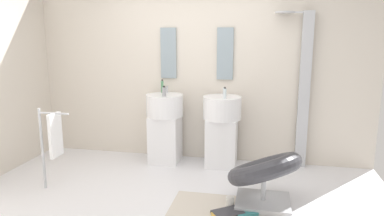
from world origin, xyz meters
name	(u,v)px	position (x,y,z in m)	size (l,w,h in m)	color
ground_plane	(167,210)	(0.00, 0.00, -0.02)	(4.80, 3.60, 0.04)	silver
rear_partition	(197,68)	(0.00, 1.65, 1.30)	(4.80, 0.10, 2.60)	beige
pedestal_sink_left	(165,125)	(-0.40, 1.34, 0.53)	(0.51, 0.51, 1.05)	white
pedestal_sink_right	(222,128)	(0.40, 1.34, 0.53)	(0.51, 0.51, 1.05)	white
vanity_mirror_left	(169,53)	(-0.40, 1.58, 1.50)	(0.22, 0.03, 0.69)	#8C9EA8
vanity_mirror_right	(225,54)	(0.40, 1.58, 1.50)	(0.22, 0.03, 0.69)	#8C9EA8
shower_column	(303,87)	(1.43, 1.53, 1.08)	(0.49, 0.24, 2.05)	#B7BABF
lounge_chair	(264,173)	(0.97, 0.27, 0.35)	(1.09, 1.09, 0.65)	#B7BABF
towel_rack	(53,137)	(-1.37, 0.19, 0.63)	(0.37, 0.22, 0.95)	#B7BABF
area_rug	(226,211)	(0.61, 0.05, 0.01)	(1.16, 0.73, 0.01)	beige
magazine_teal	(245,212)	(0.80, 0.03, 0.02)	(0.22, 0.15, 0.03)	teal
magazine_charcoal	(228,213)	(0.63, -0.02, 0.02)	(0.29, 0.19, 0.03)	#38383D
coffee_mug	(230,201)	(0.63, 0.16, 0.06)	(0.09, 0.09, 0.11)	white
soap_bottle_grey	(164,92)	(-0.36, 1.20, 1.02)	(0.06, 0.06, 0.14)	#99999E
soap_bottle_clear	(225,93)	(0.44, 1.19, 1.02)	(0.04, 0.04, 0.15)	silver
soap_bottle_green	(162,86)	(-0.47, 1.51, 1.04)	(0.04, 0.04, 0.19)	#59996B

